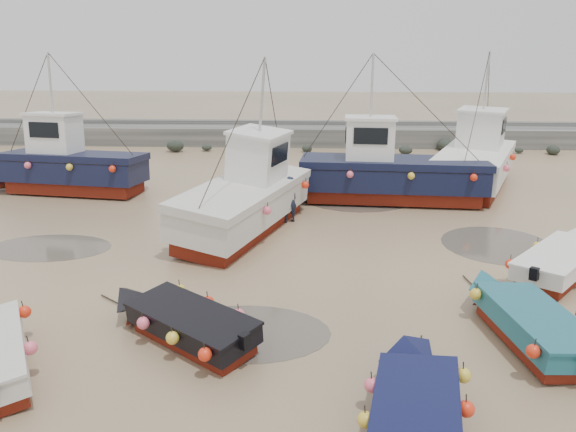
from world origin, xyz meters
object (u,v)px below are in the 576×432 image
Objects in this scene: dinghy_2 at (527,317)px; dinghy_3 at (565,257)px; cabin_boat_1 at (249,193)px; cabin_boat_2 at (378,171)px; cabin_boat_3 at (477,158)px; cabin_boat_0 at (61,164)px; dinghy_4 at (183,317)px; person at (289,222)px; dinghy_1 at (419,407)px.

dinghy_2 is 1.13× the size of dinghy_3.
cabin_boat_2 is at bearing 56.70° from cabin_boat_1.
cabin_boat_1 is at bearing -122.56° from cabin_boat_3.
cabin_boat_0 and cabin_boat_3 have the same top height.
dinghy_4 is 9.20m from person.
dinghy_2 is 4.68m from dinghy_3.
cabin_boat_1 reaches higher than dinghy_1.
cabin_boat_3 is (5.91, 18.14, 0.79)m from dinghy_1.
dinghy_4 is 0.43× the size of cabin_boat_2.
dinghy_2 is at bearing -76.70° from cabin_boat_3.
dinghy_1 and dinghy_4 have the same top height.
cabin_boat_3 is (0.21, 10.66, 0.80)m from dinghy_3.
dinghy_1 reaches higher than person.
cabin_boat_2 is (-4.79, 7.85, 0.76)m from dinghy_3.
dinghy_3 is 0.51× the size of cabin_boat_1.
person is at bearing 134.46° from cabin_boat_2.
dinghy_1 is 0.58× the size of cabin_boat_0.
cabin_boat_0 is 19.48m from cabin_boat_3.
dinghy_3 is (5.70, 7.48, -0.01)m from dinghy_1.
cabin_boat_3 is 5.29× the size of person.
dinghy_3 is 0.53× the size of cabin_boat_0.
cabin_boat_1 is at bearing 130.88° from cabin_boat_2.
cabin_boat_0 is at bearing -149.73° from cabin_boat_3.
dinghy_4 is 2.65× the size of person.
dinghy_2 is at bearing -26.73° from cabin_boat_1.
person is (-8.76, -6.05, -1.34)m from cabin_boat_3.
dinghy_1 is 0.55× the size of cabin_boat_1.
person is (2.15, 8.93, -0.56)m from dinghy_4.
dinghy_1 is at bearing -132.17° from cabin_boat_0.
person is at bearing -121.44° from cabin_boat_3.
cabin_boat_2 reaches higher than dinghy_1.
cabin_boat_1 reaches higher than dinghy_2.
person is at bearing -166.93° from dinghy_3.
cabin_boat_0 is 0.95× the size of cabin_boat_1.
dinghy_3 is 20.97m from cabin_boat_0.
dinghy_3 is (2.54, 3.94, -0.01)m from dinghy_2.
cabin_boat_0 reaches higher than dinghy_1.
dinghy_2 is at bearing -165.41° from cabin_boat_2.
dinghy_2 and dinghy_3 have the same top height.
cabin_boat_0 is at bearing 172.72° from cabin_boat_1.
cabin_boat_1 is 12.26m from cabin_boat_3.
cabin_boat_1 is at bearing -109.09° from cabin_boat_0.
dinghy_1 is at bearing -85.88° from dinghy_3.
cabin_boat_0 is 0.85× the size of cabin_boat_2.
dinghy_2 is 8.17m from dinghy_4.
dinghy_2 is 0.59× the size of cabin_boat_3.
cabin_boat_0 reaches higher than dinghy_2.
cabin_boat_1 is (-7.48, 7.83, 0.78)m from dinghy_2.
cabin_boat_1 is 6.56m from cabin_boat_2.
dinghy_4 reaches higher than person.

